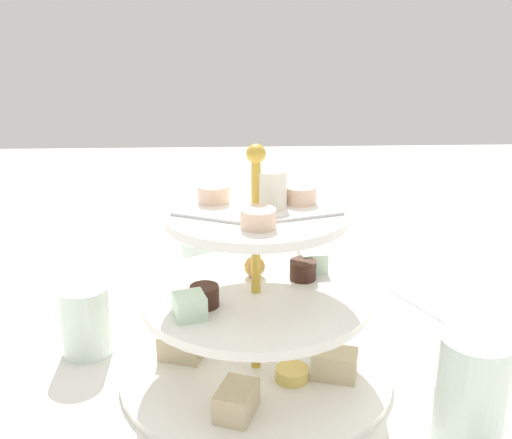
% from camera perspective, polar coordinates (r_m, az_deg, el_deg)
% --- Properties ---
extents(ground_plane, '(2.40, 2.40, 0.00)m').
position_cam_1_polar(ground_plane, '(0.71, 0.00, -14.18)').
color(ground_plane, silver).
extents(tiered_serving_stand, '(0.30, 0.30, 0.26)m').
position_cam_1_polar(tiered_serving_stand, '(0.67, 0.05, -8.69)').
color(tiered_serving_stand, white).
rests_on(tiered_serving_stand, ground_plane).
extents(water_glass_tall_right, '(0.07, 0.07, 0.11)m').
position_cam_1_polar(water_glass_tall_right, '(0.62, 19.44, -14.96)').
color(water_glass_tall_right, silver).
rests_on(water_glass_tall_right, ground_plane).
extents(water_glass_short_left, '(0.06, 0.06, 0.08)m').
position_cam_1_polar(water_glass_short_left, '(0.89, -4.94, -4.25)').
color(water_glass_short_left, silver).
rests_on(water_glass_short_left, ground_plane).
extents(teacup_with_saucer, '(0.09, 0.09, 0.05)m').
position_cam_1_polar(teacup_with_saucer, '(0.91, 3.09, -4.67)').
color(teacup_with_saucer, white).
rests_on(teacup_with_saucer, ground_plane).
extents(butter_knife_right, '(0.09, 0.16, 0.00)m').
position_cam_1_polar(butter_knife_right, '(0.88, 15.84, -8.14)').
color(butter_knife_right, silver).
rests_on(butter_knife_right, ground_plane).
extents(water_glass_mid_back, '(0.06, 0.06, 0.09)m').
position_cam_1_polar(water_glass_mid_back, '(0.76, -15.60, -9.01)').
color(water_glass_mid_back, silver).
rests_on(water_glass_mid_back, ground_plane).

